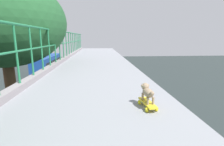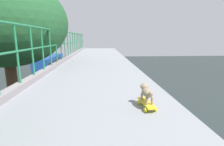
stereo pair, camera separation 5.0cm
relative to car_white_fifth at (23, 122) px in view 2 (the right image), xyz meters
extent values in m
cylinder|color=#237C4B|center=(4.29, -8.52, 5.88)|extent=(0.04, 0.04, 1.19)
cylinder|color=#237C4B|center=(4.29, -7.76, 5.88)|extent=(0.04, 0.04, 1.19)
cylinder|color=#237C4B|center=(4.29, -7.00, 5.88)|extent=(0.04, 0.04, 1.19)
cylinder|color=#237C4B|center=(4.29, -6.25, 5.88)|extent=(0.04, 0.04, 1.19)
cylinder|color=#237C4B|center=(4.29, -5.49, 5.88)|extent=(0.04, 0.04, 1.19)
cylinder|color=#237C4B|center=(4.29, -4.73, 5.88)|extent=(0.04, 0.04, 1.19)
cylinder|color=#237C4B|center=(4.29, -3.97, 5.88)|extent=(0.04, 0.04, 1.19)
cylinder|color=#237C4B|center=(4.29, -3.21, 5.88)|extent=(0.04, 0.04, 1.19)
cylinder|color=#237C4B|center=(4.29, -2.46, 5.88)|extent=(0.04, 0.04, 1.19)
cylinder|color=#237C4B|center=(4.29, -1.70, 5.88)|extent=(0.04, 0.04, 1.19)
cylinder|color=#237C4B|center=(4.29, -0.94, 5.88)|extent=(0.04, 0.04, 1.19)
cylinder|color=#237C4B|center=(4.29, -0.18, 5.88)|extent=(0.04, 0.04, 1.19)
cylinder|color=#237C4B|center=(4.29, 0.57, 5.88)|extent=(0.04, 0.04, 1.19)
cylinder|color=#237C4B|center=(4.29, 1.33, 5.88)|extent=(0.04, 0.04, 1.19)
cylinder|color=#237C4B|center=(4.29, 2.09, 5.88)|extent=(0.04, 0.04, 1.19)
cylinder|color=#237C4B|center=(4.29, 2.85, 5.88)|extent=(0.04, 0.04, 1.19)
cylinder|color=#237C4B|center=(4.29, 3.61, 5.88)|extent=(0.04, 0.04, 1.19)
cube|color=silver|center=(0.00, 0.06, -0.14)|extent=(1.64, 4.46, 0.71)
cube|color=#1E232B|center=(0.00, -0.21, 0.52)|extent=(1.40, 1.83, 0.60)
cylinder|color=black|center=(0.78, 1.50, -0.36)|extent=(0.19, 0.63, 0.63)
cylinder|color=black|center=(-0.78, 1.50, -0.36)|extent=(0.19, 0.63, 0.63)
cylinder|color=black|center=(0.78, -1.38, -0.36)|extent=(0.19, 0.63, 0.63)
cylinder|color=black|center=(-0.78, -1.38, -0.36)|extent=(0.19, 0.63, 0.63)
cube|color=#1F693E|center=(-3.44, 4.00, -0.17)|extent=(1.71, 4.18, 0.60)
cube|color=#1E232B|center=(-3.44, 4.29, 0.43)|extent=(1.44, 1.88, 0.58)
cylinder|color=black|center=(-2.63, 2.62, -0.36)|extent=(0.20, 0.62, 0.62)
cylinder|color=black|center=(-2.63, 5.38, -0.36)|extent=(0.20, 0.62, 0.62)
cylinder|color=black|center=(-4.26, 5.38, -0.36)|extent=(0.20, 0.62, 0.62)
cube|color=#ABB2C0|center=(-0.13, 7.19, -0.17)|extent=(1.68, 3.96, 0.60)
cube|color=#1E232B|center=(-0.13, 7.04, 0.39)|extent=(1.44, 1.70, 0.53)
cylinder|color=black|center=(0.67, 8.40, -0.34)|extent=(0.19, 0.68, 0.68)
cylinder|color=black|center=(-0.93, 8.40, -0.34)|extent=(0.19, 0.68, 0.68)
cylinder|color=black|center=(0.67, 5.99, -0.34)|extent=(0.19, 0.68, 0.68)
cylinder|color=black|center=(-0.93, 5.99, -0.34)|extent=(0.19, 0.68, 0.68)
cube|color=navy|center=(-3.77, 20.18, 1.21)|extent=(2.59, 11.08, 3.20)
cube|color=black|center=(-3.77, 20.18, 1.77)|extent=(2.61, 10.20, 0.70)
cylinder|color=black|center=(-2.52, 24.06, -0.19)|extent=(0.28, 0.96, 0.96)
cylinder|color=black|center=(-5.01, 24.06, -0.19)|extent=(0.28, 0.96, 0.96)
cylinder|color=black|center=(-2.52, 17.13, -0.19)|extent=(0.28, 0.96, 0.96)
cylinder|color=black|center=(-5.01, 17.13, -0.19)|extent=(0.28, 0.96, 0.96)
cylinder|color=brown|center=(2.26, -5.00, 2.39)|extent=(0.42, 0.42, 6.13)
ellipsoid|color=#23572D|center=(2.26, -5.00, 6.77)|extent=(4.79, 4.79, 3.44)
cube|color=yellow|center=(6.67, -9.64, 5.23)|extent=(0.19, 0.48, 0.02)
cylinder|color=yellow|center=(6.73, -9.48, 5.19)|extent=(0.03, 0.07, 0.07)
cylinder|color=yellow|center=(6.58, -9.50, 5.19)|extent=(0.03, 0.07, 0.07)
cylinder|color=yellow|center=(6.76, -9.78, 5.19)|extent=(0.03, 0.07, 0.07)
cylinder|color=yellow|center=(6.61, -9.80, 5.19)|extent=(0.03, 0.07, 0.07)
cylinder|color=gray|center=(6.70, -9.53, 5.30)|extent=(0.04, 0.04, 0.11)
cylinder|color=gray|center=(6.62, -9.54, 5.30)|extent=(0.04, 0.04, 0.11)
cylinder|color=gray|center=(6.72, -9.74, 5.30)|extent=(0.04, 0.04, 0.11)
cylinder|color=gray|center=(6.64, -9.75, 5.30)|extent=(0.04, 0.04, 0.11)
ellipsoid|color=gray|center=(6.67, -9.64, 5.40)|extent=(0.17, 0.30, 0.12)
sphere|color=gray|center=(6.66, -9.52, 5.46)|extent=(0.12, 0.12, 0.12)
ellipsoid|color=#8B8E5B|center=(6.65, -9.47, 5.45)|extent=(0.05, 0.06, 0.04)
sphere|color=gray|center=(6.70, -9.52, 5.47)|extent=(0.05, 0.05, 0.05)
sphere|color=gray|center=(6.61, -9.53, 5.47)|extent=(0.05, 0.05, 0.05)
sphere|color=gray|center=(6.69, -9.79, 5.43)|extent=(0.06, 0.06, 0.06)
camera|label=1|loc=(5.94, -12.04, 6.22)|focal=27.08mm
camera|label=2|loc=(5.99, -12.04, 6.22)|focal=27.08mm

